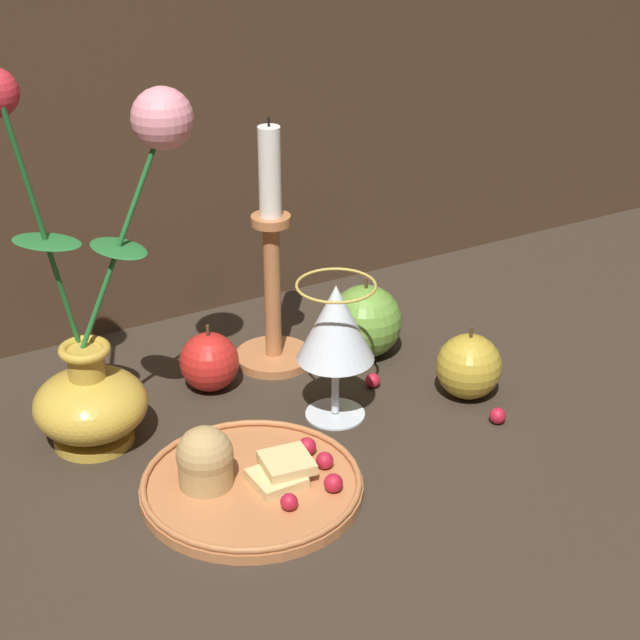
% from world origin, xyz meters
% --- Properties ---
extents(ground_plane, '(2.40, 2.40, 0.00)m').
position_xyz_m(ground_plane, '(0.00, 0.00, 0.00)').
color(ground_plane, '#33281E').
rests_on(ground_plane, ground).
extents(vase, '(0.19, 0.11, 0.38)m').
position_xyz_m(vase, '(-0.13, 0.07, 0.11)').
color(vase, gold).
rests_on(vase, ground_plane).
extents(plate_with_pastries, '(0.21, 0.21, 0.07)m').
position_xyz_m(plate_with_pastries, '(-0.05, -0.08, 0.02)').
color(plate_with_pastries, '#B77042').
rests_on(plate_with_pastries, ground_plane).
extents(wine_glass, '(0.08, 0.08, 0.15)m').
position_xyz_m(wine_glass, '(0.09, -0.01, 0.10)').
color(wine_glass, silver).
rests_on(wine_glass, ground_plane).
extents(candlestick, '(0.09, 0.09, 0.28)m').
position_xyz_m(candlestick, '(0.09, 0.12, 0.10)').
color(candlestick, '#B77042').
rests_on(candlestick, ground_plane).
extents(apple_beside_vase, '(0.08, 0.08, 0.10)m').
position_xyz_m(apple_beside_vase, '(0.19, 0.09, 0.04)').
color(apple_beside_vase, '#669938').
rests_on(apple_beside_vase, ground_plane).
extents(apple_near_glass, '(0.07, 0.07, 0.08)m').
position_xyz_m(apple_near_glass, '(0.23, -0.04, 0.04)').
color(apple_near_glass, '#B2932D').
rests_on(apple_near_glass, ground_plane).
extents(apple_at_table_edge, '(0.06, 0.06, 0.08)m').
position_xyz_m(apple_at_table_edge, '(-0.00, 0.11, 0.03)').
color(apple_at_table_edge, red).
rests_on(apple_at_table_edge, ground_plane).
extents(berry_near_plate, '(0.02, 0.02, 0.02)m').
position_xyz_m(berry_near_plate, '(0.15, 0.02, 0.01)').
color(berry_near_plate, '#AD192D').
rests_on(berry_near_plate, ground_plane).
extents(berry_front_center, '(0.02, 0.02, 0.02)m').
position_xyz_m(berry_front_center, '(0.23, -0.10, 0.01)').
color(berry_front_center, '#AD192D').
rests_on(berry_front_center, ground_plane).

